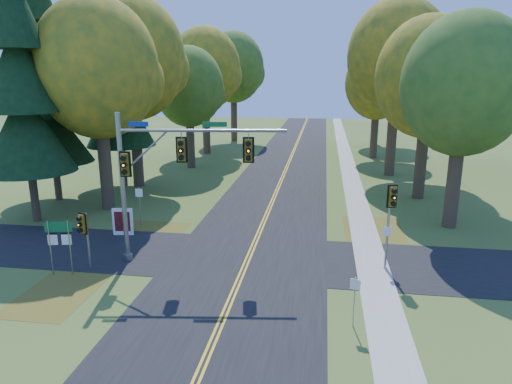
# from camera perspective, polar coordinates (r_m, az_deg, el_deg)

# --- Properties ---
(ground) EXTENTS (160.00, 160.00, 0.00)m
(ground) POSITION_cam_1_polar(r_m,az_deg,el_deg) (21.97, -1.77, -10.16)
(ground) COLOR #3F531D
(ground) RESTS_ON ground
(road_main) EXTENTS (8.00, 160.00, 0.02)m
(road_main) POSITION_cam_1_polar(r_m,az_deg,el_deg) (21.97, -1.77, -10.13)
(road_main) COLOR black
(road_main) RESTS_ON ground
(road_cross) EXTENTS (60.00, 6.00, 0.02)m
(road_cross) POSITION_cam_1_polar(r_m,az_deg,el_deg) (23.77, -0.91, -8.15)
(road_cross) COLOR black
(road_cross) RESTS_ON ground
(centerline_left) EXTENTS (0.10, 160.00, 0.01)m
(centerline_left) POSITION_cam_1_polar(r_m,az_deg,el_deg) (21.98, -2.03, -10.08)
(centerline_left) COLOR gold
(centerline_left) RESTS_ON road_main
(centerline_right) EXTENTS (0.10, 160.00, 0.01)m
(centerline_right) POSITION_cam_1_polar(r_m,az_deg,el_deg) (21.95, -1.51, -10.11)
(centerline_right) COLOR gold
(centerline_right) RESTS_ON road_main
(sidewalk_east) EXTENTS (1.60, 160.00, 0.06)m
(sidewalk_east) POSITION_cam_1_polar(r_m,az_deg,el_deg) (21.82, 14.77, -10.76)
(sidewalk_east) COLOR #9E998E
(sidewalk_east) RESTS_ON ground
(leaf_patch_w_near) EXTENTS (4.00, 6.00, 0.00)m
(leaf_patch_w_near) POSITION_cam_1_polar(r_m,az_deg,el_deg) (27.29, -13.87, -5.55)
(leaf_patch_w_near) COLOR brown
(leaf_patch_w_near) RESTS_ON ground
(leaf_patch_e) EXTENTS (3.50, 8.00, 0.00)m
(leaf_patch_e) POSITION_cam_1_polar(r_m,az_deg,el_deg) (27.42, 14.73, -5.52)
(leaf_patch_e) COLOR brown
(leaf_patch_e) RESTS_ON ground
(leaf_patch_w_far) EXTENTS (3.00, 5.00, 0.00)m
(leaf_patch_w_far) POSITION_cam_1_polar(r_m,az_deg,el_deg) (22.00, -23.29, -11.36)
(leaf_patch_w_far) COLOR brown
(leaf_patch_w_far) RESTS_ON ground
(tree_w_a) EXTENTS (8.00, 8.00, 14.15)m
(tree_w_a) POSITION_cam_1_polar(r_m,az_deg,el_deg) (32.55, -19.05, 14.29)
(tree_w_a) COLOR #38281C
(tree_w_a) RESTS_ON ground
(tree_e_a) EXTENTS (7.20, 7.20, 12.73)m
(tree_e_a) POSITION_cam_1_polar(r_m,az_deg,el_deg) (29.52, 24.69, 11.98)
(tree_e_a) COLOR #38281C
(tree_e_a) RESTS_ON ground
(tree_w_b) EXTENTS (8.60, 8.60, 15.38)m
(tree_w_b) POSITION_cam_1_polar(r_m,az_deg,el_deg) (39.09, -15.21, 15.76)
(tree_w_b) COLOR #38281C
(tree_w_b) RESTS_ON ground
(tree_e_b) EXTENTS (7.60, 7.60, 13.33)m
(tree_e_b) POSITION_cam_1_polar(r_m,az_deg,el_deg) (35.99, 20.85, 13.15)
(tree_e_b) COLOR #38281C
(tree_e_b) RESTS_ON ground
(tree_w_c) EXTENTS (6.80, 6.80, 11.91)m
(tree_w_c) POSITION_cam_1_polar(r_m,az_deg,el_deg) (46.05, -8.33, 12.81)
(tree_w_c) COLOR #38281C
(tree_w_c) RESTS_ON ground
(tree_e_c) EXTENTS (8.80, 8.80, 15.79)m
(tree_e_c) POSITION_cam_1_polar(r_m,az_deg,el_deg) (43.82, 17.37, 15.81)
(tree_e_c) COLOR #38281C
(tree_e_c) RESTS_ON ground
(tree_w_d) EXTENTS (8.20, 8.20, 14.56)m
(tree_w_d) POSITION_cam_1_polar(r_m,az_deg,el_deg) (54.59, -6.32, 15.04)
(tree_w_d) COLOR #38281C
(tree_w_d) RESTS_ON ground
(tree_e_d) EXTENTS (7.00, 7.00, 12.32)m
(tree_e_d) POSITION_cam_1_polar(r_m,az_deg,el_deg) (52.83, 15.01, 13.00)
(tree_e_d) COLOR #38281C
(tree_e_d) RESTS_ON ground
(tree_w_e) EXTENTS (8.40, 8.40, 14.97)m
(tree_w_e) POSITION_cam_1_polar(r_m,az_deg,el_deg) (64.96, -2.75, 15.26)
(tree_w_e) COLOR #38281C
(tree_w_e) RESTS_ON ground
(tree_e_e) EXTENTS (7.80, 7.80, 13.74)m
(tree_e_e) POSITION_cam_1_polar(r_m,az_deg,el_deg) (63.60, 15.12, 14.02)
(tree_e_e) COLOR #38281C
(tree_e_e) RESTS_ON ground
(pine_a) EXTENTS (5.60, 5.60, 19.48)m
(pine_a) POSITION_cam_1_polar(r_m,az_deg,el_deg) (31.39, -27.50, 12.94)
(pine_a) COLOR #38281C
(pine_a) RESTS_ON ground
(pine_b) EXTENTS (5.60, 5.60, 17.31)m
(pine_b) POSITION_cam_1_polar(r_m,az_deg,el_deg) (36.39, -24.67, 11.63)
(pine_b) COLOR #38281C
(pine_b) RESTS_ON ground
(pine_c) EXTENTS (5.60, 5.60, 20.56)m
(pine_c) POSITION_cam_1_polar(r_m,az_deg,el_deg) (39.33, -17.08, 14.64)
(pine_c) COLOR #38281C
(pine_c) RESTS_ON ground
(traffic_mast) EXTENTS (8.15, 1.54, 7.44)m
(traffic_mast) POSITION_cam_1_polar(r_m,az_deg,el_deg) (22.42, -11.59, 2.94)
(traffic_mast) COLOR gray
(traffic_mast) RESTS_ON ground
(east_signal_pole) EXTENTS (0.48, 0.57, 4.25)m
(east_signal_pole) POSITION_cam_1_polar(r_m,az_deg,el_deg) (22.17, 16.53, -1.67)
(east_signal_pole) COLOR #93969B
(east_signal_pole) RESTS_ON ground
(ped_signal_pole) EXTENTS (0.45, 0.54, 2.94)m
(ped_signal_pole) POSITION_cam_1_polar(r_m,az_deg,el_deg) (22.89, -20.74, -4.23)
(ped_signal_pole) COLOR gray
(ped_signal_pole) RESTS_ON ground
(route_sign_cluster) EXTENTS (1.24, 0.29, 2.69)m
(route_sign_cluster) POSITION_cam_1_polar(r_m,az_deg,el_deg) (23.01, -23.39, -5.16)
(route_sign_cluster) COLOR gray
(route_sign_cluster) RESTS_ON ground
(info_kiosk) EXTENTS (1.19, 0.29, 1.63)m
(info_kiosk) POSITION_cam_1_polar(r_m,az_deg,el_deg) (27.79, -16.31, -3.60)
(info_kiosk) COLOR white
(info_kiosk) RESTS_ON ground
(reg_sign_e_north) EXTENTS (0.41, 0.20, 2.26)m
(reg_sign_e_north) POSITION_cam_1_polar(r_m,az_deg,el_deg) (22.68, 15.98, -5.71)
(reg_sign_e_north) COLOR gray
(reg_sign_e_north) RESTS_ON ground
(reg_sign_e_south) EXTENTS (0.37, 0.13, 2.00)m
(reg_sign_e_south) POSITION_cam_1_polar(r_m,az_deg,el_deg) (17.52, 12.25, -12.27)
(reg_sign_e_south) COLOR gray
(reg_sign_e_south) RESTS_ON ground
(reg_sign_w) EXTENTS (0.47, 0.09, 2.48)m
(reg_sign_w) POSITION_cam_1_polar(r_m,az_deg,el_deg) (28.90, -14.36, -0.94)
(reg_sign_w) COLOR gray
(reg_sign_w) RESTS_ON ground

